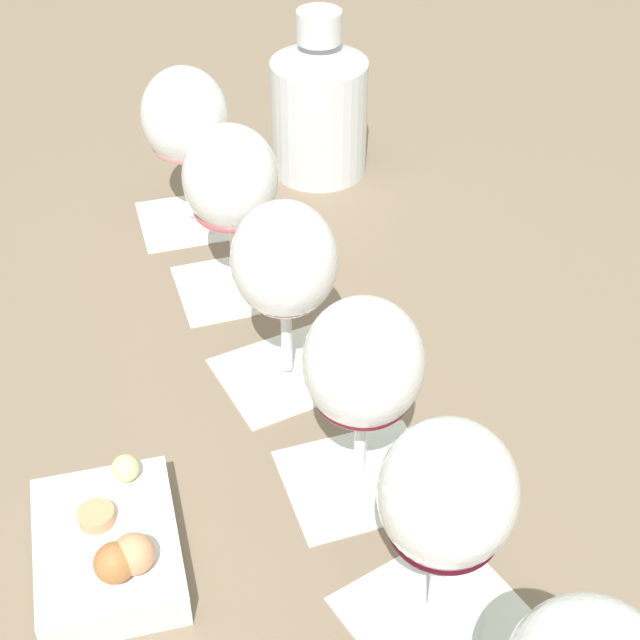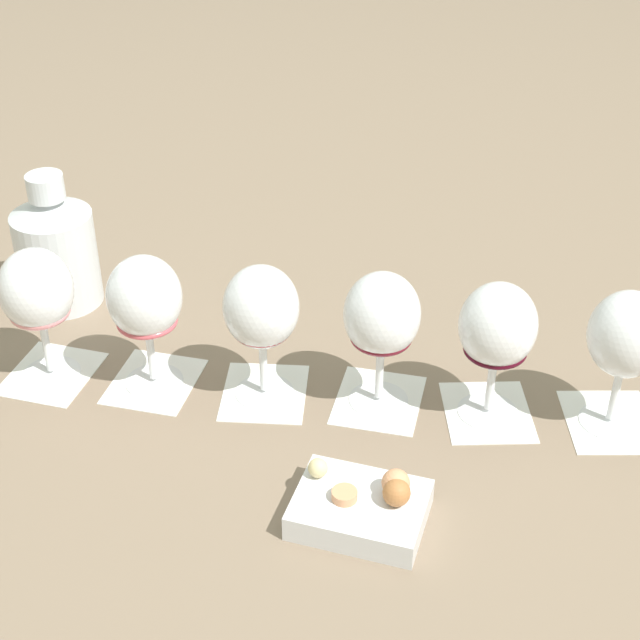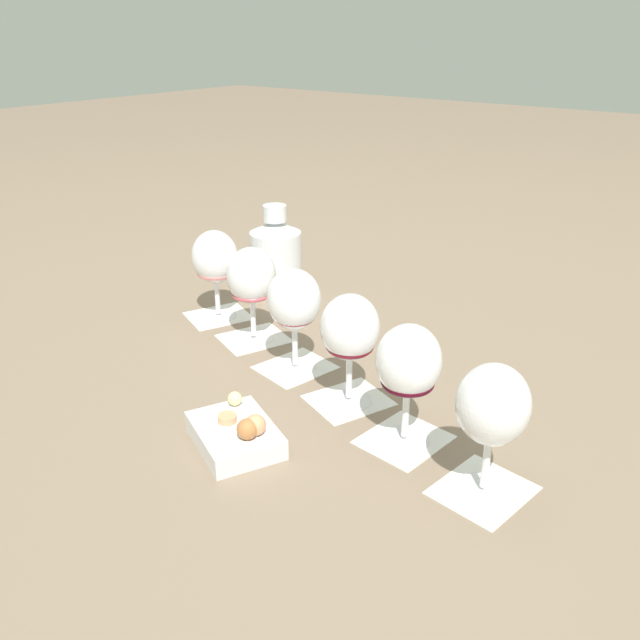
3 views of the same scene
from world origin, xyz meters
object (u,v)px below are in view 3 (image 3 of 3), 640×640
(wine_glass_0, at_px, (215,261))
(wine_glass_4, at_px, (408,366))
(snack_dish, at_px, (236,433))
(wine_glass_1, at_px, (251,279))
(wine_glass_3, at_px, (350,332))
(wine_glass_5, at_px, (492,411))
(wine_glass_2, at_px, (294,304))
(ceramic_vase, at_px, (276,255))

(wine_glass_0, distance_m, wine_glass_4, 0.54)
(snack_dish, bearing_deg, wine_glass_1, 128.55)
(wine_glass_3, bearing_deg, wine_glass_5, -16.64)
(wine_glass_4, bearing_deg, snack_dish, -139.72)
(wine_glass_0, relative_size, wine_glass_2, 1.00)
(wine_glass_4, relative_size, ceramic_vase, 0.91)
(wine_glass_5, bearing_deg, wine_glass_2, 164.17)
(wine_glass_5, bearing_deg, wine_glass_4, 164.72)
(wine_glass_1, distance_m, ceramic_vase, 0.25)
(wine_glass_4, relative_size, snack_dish, 1.05)
(wine_glass_2, height_order, snack_dish, wine_glass_2)
(wine_glass_0, relative_size, snack_dish, 1.05)
(wine_glass_3, height_order, wine_glass_5, same)
(wine_glass_1, xyz_separation_m, ceramic_vase, (-0.12, 0.21, -0.03))
(wine_glass_0, height_order, wine_glass_4, same)
(wine_glass_5, bearing_deg, wine_glass_3, 163.36)
(wine_glass_1, bearing_deg, wine_glass_0, 164.75)
(wine_glass_1, height_order, wine_glass_5, same)
(wine_glass_0, distance_m, wine_glass_2, 0.27)
(ceramic_vase, height_order, snack_dish, ceramic_vase)
(wine_glass_0, bearing_deg, wine_glass_5, -16.04)
(wine_glass_0, height_order, wine_glass_5, same)
(wine_glass_1, bearing_deg, wine_glass_4, -16.55)
(wine_glass_1, relative_size, wine_glass_3, 1.00)
(wine_glass_4, bearing_deg, wine_glass_1, 163.45)
(ceramic_vase, bearing_deg, wine_glass_3, -36.02)
(wine_glass_5, distance_m, ceramic_vase, 0.75)
(snack_dish, bearing_deg, wine_glass_4, 40.28)
(wine_glass_4, xyz_separation_m, snack_dish, (-0.18, -0.15, -0.10))
(wine_glass_0, relative_size, wine_glass_3, 1.00)
(wine_glass_5, relative_size, ceramic_vase, 0.91)
(wine_glass_3, xyz_separation_m, snack_dish, (-0.05, -0.19, -0.10))
(wine_glass_1, bearing_deg, wine_glass_2, -17.40)
(ceramic_vase, bearing_deg, wine_glass_2, -44.29)
(wine_glass_1, bearing_deg, ceramic_vase, 120.66)
(wine_glass_1, height_order, wine_glass_2, same)
(ceramic_vase, bearing_deg, wine_glass_4, -32.25)
(wine_glass_1, relative_size, wine_glass_4, 1.00)
(wine_glass_2, bearing_deg, wine_glass_5, -15.83)
(wine_glass_0, xyz_separation_m, wine_glass_3, (0.40, -0.11, -0.00))
(wine_glass_2, bearing_deg, ceramic_vase, 135.71)
(wine_glass_4, xyz_separation_m, ceramic_vase, (-0.52, 0.33, -0.03))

